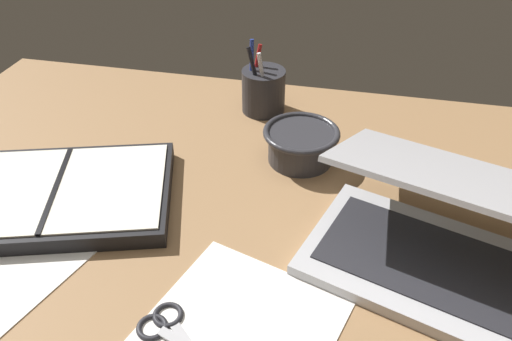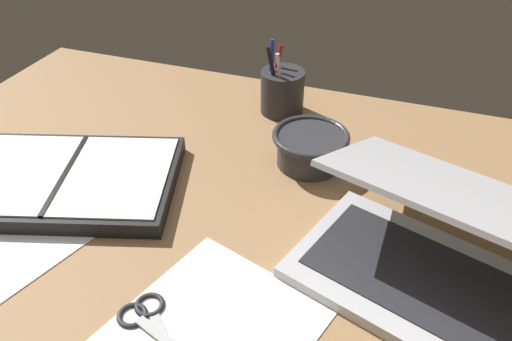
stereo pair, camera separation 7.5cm
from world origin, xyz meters
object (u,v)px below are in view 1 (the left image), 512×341
(bowl, at_px, (301,143))
(scissors, at_px, (167,327))
(laptop, at_px, (440,236))
(planner, at_px, (58,195))
(pen_cup, at_px, (263,90))

(bowl, bearing_deg, scissors, -105.14)
(laptop, relative_size, planner, 0.98)
(laptop, height_order, pen_cup, laptop)
(pen_cup, distance_m, planner, 0.44)
(bowl, relative_size, scissors, 1.11)
(planner, relative_size, scissors, 3.37)
(pen_cup, relative_size, planner, 0.37)
(planner, xyz_separation_m, scissors, (0.25, -0.19, -0.01))
(pen_cup, bearing_deg, scissors, -90.47)
(laptop, distance_m, bowl, 0.30)
(laptop, relative_size, pen_cup, 2.66)
(pen_cup, relative_size, scissors, 1.24)
(bowl, xyz_separation_m, planner, (-0.36, -0.20, -0.02))
(pen_cup, xyz_separation_m, planner, (-0.26, -0.36, -0.03))
(bowl, bearing_deg, laptop, -42.89)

